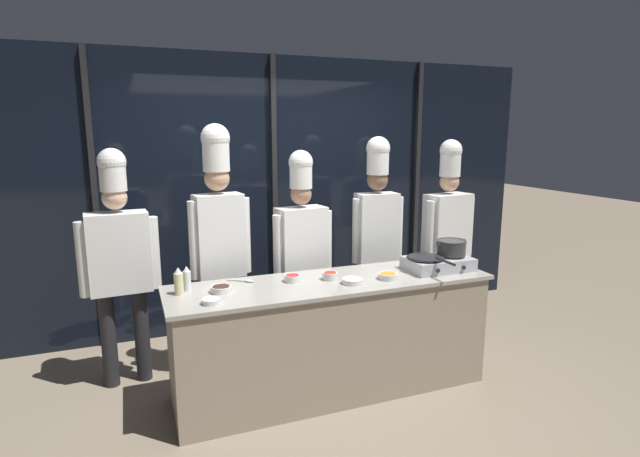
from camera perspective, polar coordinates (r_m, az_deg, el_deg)
name	(u,v)px	position (r m, az deg, el deg)	size (l,w,h in m)	color
ground_plane	(332,389)	(4.08, 1.34, -17.89)	(24.00, 24.00, 0.00)	#7F705B
window_wall_back	(274,194)	(5.07, -5.34, 3.95)	(5.81, 0.09, 2.70)	black
demo_counter	(332,336)	(3.89, 1.37, -12.18)	(2.44, 0.66, 0.88)	gray
portable_stove	(438,263)	(4.12, 13.35, -3.88)	(0.52, 0.34, 0.11)	#B2B5BA
frying_pan	(426,255)	(4.03, 12.03, -2.97)	(0.31, 0.53, 0.05)	#232326
stock_pot	(451,247)	(4.16, 14.77, -2.08)	(0.26, 0.23, 0.12)	#333335
squeeze_bottle_clear	(187,279)	(3.61, -14.97, -5.57)	(0.05, 0.05, 0.18)	white
squeeze_bottle_oil	(179,282)	(3.53, -15.85, -5.87)	(0.06, 0.06, 0.19)	beige
prep_bowl_soy_glaze	(221,289)	(3.53, -11.24, -6.75)	(0.15, 0.15, 0.05)	white
prep_bowl_onion	(211,301)	(3.32, -12.33, -8.06)	(0.12, 0.12, 0.04)	white
prep_bowl_bell_pepper	(292,278)	(3.71, -3.18, -5.63)	(0.12, 0.12, 0.05)	white
prep_bowl_carrots	(388,276)	(3.80, 7.77, -5.36)	(0.15, 0.15, 0.05)	white
prep_bowl_rice	(353,281)	(3.67, 3.74, -5.96)	(0.16, 0.16, 0.04)	white
prep_bowl_chili_flakes	(330,275)	(3.75, 1.15, -5.38)	(0.12, 0.12, 0.06)	white
serving_spoon_slotted	(245,281)	(3.75, -8.55, -5.93)	(0.19, 0.14, 0.02)	#B2B5BA
chef_head	(119,254)	(4.10, -21.99, -2.72)	(0.59, 0.26, 1.86)	#232326
chef_sous	(219,227)	(4.03, -11.48, 0.13)	(0.49, 0.24, 2.04)	#4C4C51
chef_line	(301,242)	(4.23, -2.13, -1.58)	(0.54, 0.27, 1.82)	#232326
chef_pastry	(377,223)	(4.59, 6.48, 0.65)	(0.50, 0.21, 1.93)	#232326
chef_apprentice	(447,226)	(4.93, 14.35, 0.27)	(0.58, 0.29, 1.90)	#2D3856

